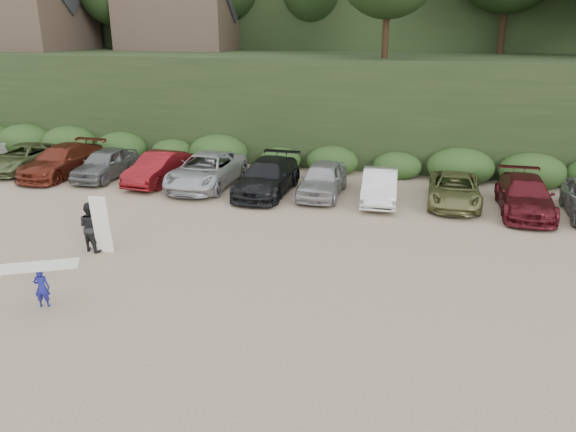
% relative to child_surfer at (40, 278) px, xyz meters
% --- Properties ---
extents(ground, '(120.00, 120.00, 0.00)m').
position_rel_child_surfer_xyz_m(ground, '(4.12, 3.08, -0.90)').
color(ground, tan).
rests_on(ground, ground).
extents(parked_cars, '(39.47, 6.12, 1.64)m').
position_rel_child_surfer_xyz_m(parked_cars, '(0.89, 13.04, -0.13)').
color(parked_cars, '#A5A5AA').
rests_on(parked_cars, ground).
extents(child_surfer, '(2.23, 1.59, 1.32)m').
position_rel_child_surfer_xyz_m(child_surfer, '(0.00, 0.00, 0.00)').
color(child_surfer, navy).
rests_on(child_surfer, ground).
extents(adult_surfer, '(1.38, 0.89, 2.16)m').
position_rel_child_surfer_xyz_m(adult_surfer, '(-1.04, 4.13, 0.03)').
color(adult_surfer, black).
rests_on(adult_surfer, ground).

